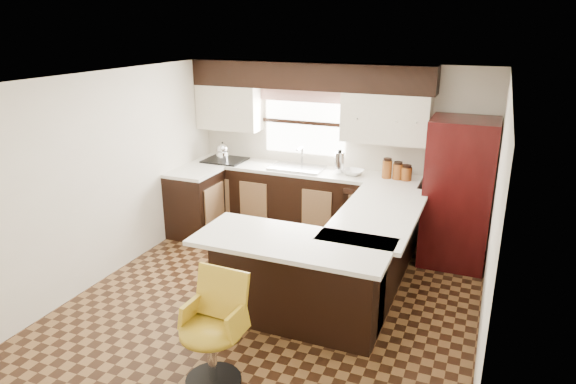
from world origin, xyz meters
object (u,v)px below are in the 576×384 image
at_px(refrigerator, 458,193).
at_px(peninsula_return, 297,283).
at_px(bar_chair, 211,333).
at_px(peninsula_long, 372,252).

bearing_deg(refrigerator, peninsula_return, -122.37).
relative_size(peninsula_return, bar_chair, 1.70).
height_order(peninsula_long, peninsula_return, same).
distance_m(peninsula_return, refrigerator, 2.50).
xyz_separation_m(refrigerator, bar_chair, (-1.63, -3.20, -0.43)).
xyz_separation_m(peninsula_long, peninsula_return, (-0.53, -0.97, 0.00)).
height_order(peninsula_long, refrigerator, refrigerator).
height_order(peninsula_long, bar_chair, bar_chair).
distance_m(peninsula_long, peninsula_return, 1.11).
height_order(peninsula_return, refrigerator, refrigerator).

